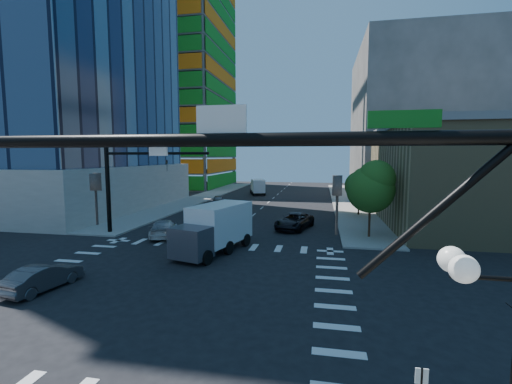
# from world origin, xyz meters

# --- Properties ---
(ground) EXTENTS (160.00, 160.00, 0.00)m
(ground) POSITION_xyz_m (0.00, 0.00, 0.00)
(ground) COLOR black
(ground) RESTS_ON ground
(road_markings) EXTENTS (20.00, 20.00, 0.01)m
(road_markings) POSITION_xyz_m (0.00, 0.00, 0.01)
(road_markings) COLOR silver
(road_markings) RESTS_ON ground
(sidewalk_ne) EXTENTS (5.00, 60.00, 0.15)m
(sidewalk_ne) POSITION_xyz_m (12.50, 40.00, 0.07)
(sidewalk_ne) COLOR gray
(sidewalk_ne) RESTS_ON ground
(sidewalk_nw) EXTENTS (5.00, 60.00, 0.15)m
(sidewalk_nw) POSITION_xyz_m (-12.50, 40.00, 0.07)
(sidewalk_nw) COLOR gray
(sidewalk_nw) RESTS_ON ground
(construction_building) EXTENTS (25.16, 34.50, 70.60)m
(construction_building) POSITION_xyz_m (-27.41, 61.93, 24.61)
(construction_building) COLOR slate
(construction_building) RESTS_ON ground
(commercial_building) EXTENTS (20.50, 22.50, 10.60)m
(commercial_building) POSITION_xyz_m (25.00, 22.00, 5.31)
(commercial_building) COLOR #938255
(commercial_building) RESTS_ON ground
(bg_building_ne) EXTENTS (24.00, 30.00, 28.00)m
(bg_building_ne) POSITION_xyz_m (27.00, 55.00, 14.00)
(bg_building_ne) COLOR #5C5753
(bg_building_ne) RESTS_ON ground
(signal_mast_se) EXTENTS (10.51, 2.48, 9.00)m
(signal_mast_se) POSITION_xyz_m (10.60, -11.50, 5.01)
(signal_mast_se) COLOR black
(signal_mast_se) RESTS_ON sidewalk_se
(signal_mast_nw) EXTENTS (10.20, 0.40, 9.00)m
(signal_mast_nw) POSITION_xyz_m (-10.00, 11.50, 5.49)
(signal_mast_nw) COLOR black
(signal_mast_nw) RESTS_ON sidewalk_nw
(tree_south) EXTENTS (4.16, 4.16, 6.82)m
(tree_south) POSITION_xyz_m (12.63, 13.90, 4.69)
(tree_south) COLOR #382316
(tree_south) RESTS_ON sidewalk_ne
(tree_north) EXTENTS (3.54, 3.52, 5.78)m
(tree_north) POSITION_xyz_m (12.93, 25.90, 3.99)
(tree_north) COLOR #382316
(tree_north) RESTS_ON sidewalk_ne
(car_nb_far) EXTENTS (4.11, 6.20, 1.58)m
(car_nb_far) POSITION_xyz_m (5.64, 16.68, 0.79)
(car_nb_far) COLOR black
(car_nb_far) RESTS_ON ground
(car_sb_near) EXTENTS (3.81, 5.73, 1.54)m
(car_sb_near) POSITION_xyz_m (-5.81, 11.17, 0.77)
(car_sb_near) COLOR silver
(car_sb_near) RESTS_ON ground
(car_sb_mid) EXTENTS (2.37, 4.06, 1.30)m
(car_sb_mid) POSITION_xyz_m (-7.55, 33.48, 0.65)
(car_sb_mid) COLOR gray
(car_sb_mid) RESTS_ON ground
(car_sb_cross) EXTENTS (2.06, 4.42, 1.40)m
(car_sb_cross) POSITION_xyz_m (-6.60, -1.75, 0.70)
(car_sb_cross) COLOR #434348
(car_sb_cross) RESTS_ON ground
(box_truck_near) EXTENTS (4.68, 7.35, 3.58)m
(box_truck_near) POSITION_xyz_m (0.25, 6.85, 1.58)
(box_truck_near) COLOR black
(box_truck_near) RESTS_ON ground
(box_truck_far) EXTENTS (3.95, 6.03, 2.92)m
(box_truck_far) POSITION_xyz_m (-3.86, 47.09, 1.29)
(box_truck_far) COLOR black
(box_truck_far) RESTS_ON ground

